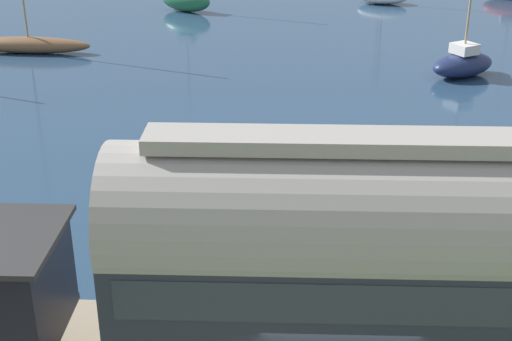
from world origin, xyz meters
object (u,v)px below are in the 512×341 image
(sailboat_navy, at_px, (463,63))
(passenger_coach, at_px, (353,256))
(sailboat_brown, at_px, (29,44))
(rowboat_off_pier, at_px, (359,207))

(sailboat_navy, bearing_deg, passenger_coach, 130.31)
(sailboat_brown, height_order, rowboat_off_pier, sailboat_brown)
(passenger_coach, xyz_separation_m, rowboat_off_pier, (7.53, -1.00, -2.93))
(passenger_coach, bearing_deg, sailboat_brown, 29.58)
(passenger_coach, height_order, sailboat_navy, sailboat_navy)
(sailboat_navy, distance_m, sailboat_brown, 21.09)
(sailboat_brown, bearing_deg, passenger_coach, -148.11)
(passenger_coach, xyz_separation_m, sailboat_brown, (24.46, 13.89, -2.74))
(passenger_coach, distance_m, sailboat_navy, 22.41)
(passenger_coach, relative_size, sailboat_brown, 1.03)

